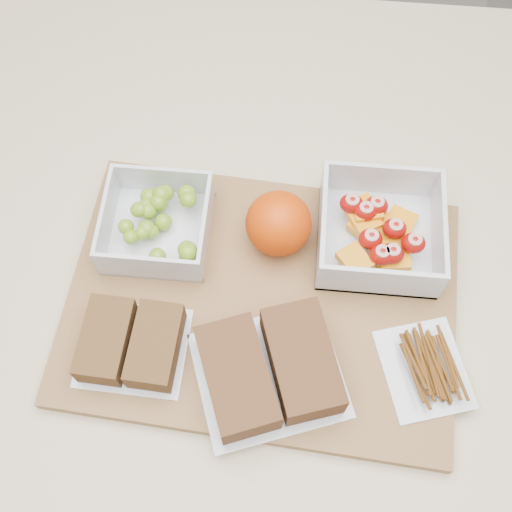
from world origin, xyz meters
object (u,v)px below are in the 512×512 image
object	(u,v)px
grape_container	(159,223)
pretzel_bag	(426,367)
sandwich_bag_left	(131,343)
orange	(278,223)
fruit_container	(379,232)
cutting_board	(262,301)
sandwich_bag_center	(270,370)

from	to	relation	value
grape_container	pretzel_bag	distance (m)	0.33
sandwich_bag_left	pretzel_bag	distance (m)	0.30
sandwich_bag_left	orange	bearing A→B (deg)	45.38
sandwich_bag_left	pretzel_bag	xyz separation A→B (m)	(0.30, 0.00, -0.01)
grape_container	fruit_container	xyz separation A→B (m)	(0.24, 0.01, 0.00)
grape_container	sandwich_bag_left	world-z (taller)	grape_container
grape_container	sandwich_bag_left	xyz separation A→B (m)	(-0.01, -0.14, -0.00)
cutting_board	fruit_container	distance (m)	0.15
grape_container	orange	distance (m)	0.13
orange	sandwich_bag_left	size ratio (longest dim) A/B	0.64
cutting_board	orange	size ratio (longest dim) A/B	5.77
orange	sandwich_bag_center	bearing A→B (deg)	-88.80
grape_container	fruit_container	world-z (taller)	fruit_container
orange	sandwich_bag_center	world-z (taller)	orange
cutting_board	pretzel_bag	distance (m)	0.19
cutting_board	sandwich_bag_center	distance (m)	0.09
grape_container	orange	size ratio (longest dim) A/B	1.58
grape_container	pretzel_bag	size ratio (longest dim) A/B	0.96
orange	fruit_container	bearing A→B (deg)	3.54
cutting_board	pretzel_bag	world-z (taller)	pretzel_bag
fruit_container	sandwich_bag_center	distance (m)	0.20
fruit_container	sandwich_bag_left	bearing A→B (deg)	-149.31
pretzel_bag	grape_container	bearing A→B (deg)	155.22
cutting_board	sandwich_bag_center	world-z (taller)	sandwich_bag_center
sandwich_bag_center	pretzel_bag	xyz separation A→B (m)	(0.16, 0.02, -0.01)
orange	pretzel_bag	bearing A→B (deg)	-40.54
fruit_container	sandwich_bag_left	xyz separation A→B (m)	(-0.25, -0.15, -0.00)
cutting_board	orange	world-z (taller)	orange
cutting_board	grape_container	xyz separation A→B (m)	(-0.12, 0.07, 0.03)
orange	cutting_board	bearing A→B (deg)	-98.99
cutting_board	orange	bearing A→B (deg)	84.77
cutting_board	sandwich_bag_center	size ratio (longest dim) A/B	2.33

